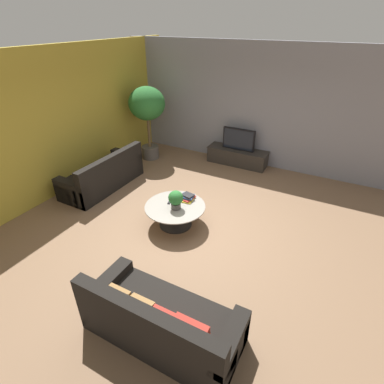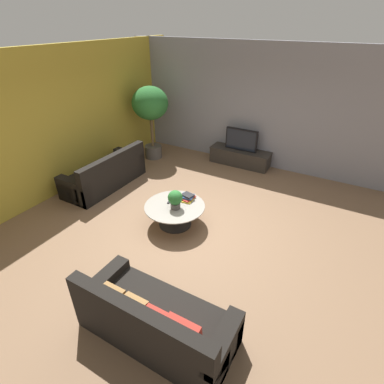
{
  "view_description": "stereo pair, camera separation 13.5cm",
  "coord_description": "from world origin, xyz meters",
  "px_view_note": "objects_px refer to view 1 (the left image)",
  "views": [
    {
      "loc": [
        2.19,
        -4.15,
        3.45
      ],
      "look_at": [
        -0.14,
        0.2,
        0.55
      ],
      "focal_mm": 28.0,
      "sensor_mm": 36.0,
      "label": 1
    },
    {
      "loc": [
        2.31,
        -4.09,
        3.45
      ],
      "look_at": [
        -0.14,
        0.2,
        0.55
      ],
      "focal_mm": 28.0,
      "sensor_mm": 36.0,
      "label": 2
    }
  ],
  "objects_px": {
    "coffee_table": "(175,211)",
    "potted_plant_tabletop": "(176,199)",
    "media_console": "(237,156)",
    "couch_by_wall": "(104,176)",
    "television": "(239,139)",
    "potted_palm_tall": "(147,108)",
    "couch_near_entry": "(161,322)"
  },
  "relations": [
    {
      "from": "coffee_table",
      "to": "potted_plant_tabletop",
      "type": "bearing_deg",
      "value": -46.38
    },
    {
      "from": "media_console",
      "to": "couch_by_wall",
      "type": "height_order",
      "value": "couch_by_wall"
    },
    {
      "from": "television",
      "to": "potted_plant_tabletop",
      "type": "xyz_separation_m",
      "value": [
        0.01,
        -3.2,
        -0.08
      ]
    },
    {
      "from": "media_console",
      "to": "coffee_table",
      "type": "relative_size",
      "value": 1.42
    },
    {
      "from": "coffee_table",
      "to": "potted_palm_tall",
      "type": "xyz_separation_m",
      "value": [
        -2.25,
        2.38,
        1.1
      ]
    },
    {
      "from": "coffee_table",
      "to": "potted_plant_tabletop",
      "type": "distance_m",
      "value": 0.33
    },
    {
      "from": "couch_by_wall",
      "to": "potted_palm_tall",
      "type": "xyz_separation_m",
      "value": [
        -0.03,
        1.89,
        1.11
      ]
    },
    {
      "from": "potted_palm_tall",
      "to": "coffee_table",
      "type": "bearing_deg",
      "value": -46.69
    },
    {
      "from": "potted_palm_tall",
      "to": "potted_plant_tabletop",
      "type": "height_order",
      "value": "potted_palm_tall"
    },
    {
      "from": "couch_by_wall",
      "to": "potted_palm_tall",
      "type": "distance_m",
      "value": 2.19
    },
    {
      "from": "coffee_table",
      "to": "potted_palm_tall",
      "type": "bearing_deg",
      "value": 133.31
    },
    {
      "from": "media_console",
      "to": "couch_near_entry",
      "type": "distance_m",
      "value": 5.34
    },
    {
      "from": "media_console",
      "to": "television",
      "type": "relative_size",
      "value": 1.89
    },
    {
      "from": "television",
      "to": "coffee_table",
      "type": "distance_m",
      "value": 3.16
    },
    {
      "from": "television",
      "to": "potted_plant_tabletop",
      "type": "distance_m",
      "value": 3.2
    },
    {
      "from": "television",
      "to": "couch_near_entry",
      "type": "bearing_deg",
      "value": -79.12
    },
    {
      "from": "couch_by_wall",
      "to": "coffee_table",
      "type": "bearing_deg",
      "value": 77.49
    },
    {
      "from": "couch_by_wall",
      "to": "potted_plant_tabletop",
      "type": "distance_m",
      "value": 2.37
    },
    {
      "from": "television",
      "to": "potted_palm_tall",
      "type": "distance_m",
      "value": 2.52
    },
    {
      "from": "media_console",
      "to": "couch_near_entry",
      "type": "relative_size",
      "value": 0.83
    },
    {
      "from": "coffee_table",
      "to": "potted_plant_tabletop",
      "type": "xyz_separation_m",
      "value": [
        0.06,
        -0.06,
        0.32
      ]
    },
    {
      "from": "couch_by_wall",
      "to": "potted_plant_tabletop",
      "type": "relative_size",
      "value": 5.52
    },
    {
      "from": "coffee_table",
      "to": "couch_by_wall",
      "type": "bearing_deg",
      "value": 167.49
    },
    {
      "from": "media_console",
      "to": "potted_palm_tall",
      "type": "xyz_separation_m",
      "value": [
        -2.3,
        -0.76,
        1.17
      ]
    },
    {
      "from": "potted_palm_tall",
      "to": "television",
      "type": "bearing_deg",
      "value": 18.23
    },
    {
      "from": "media_console",
      "to": "couch_by_wall",
      "type": "xyz_separation_m",
      "value": [
        -2.27,
        -2.65,
        0.07
      ]
    },
    {
      "from": "potted_plant_tabletop",
      "to": "media_console",
      "type": "bearing_deg",
      "value": 90.13
    },
    {
      "from": "potted_plant_tabletop",
      "to": "couch_near_entry",
      "type": "bearing_deg",
      "value": -63.86
    },
    {
      "from": "television",
      "to": "couch_near_entry",
      "type": "distance_m",
      "value": 5.35
    },
    {
      "from": "potted_palm_tall",
      "to": "couch_by_wall",
      "type": "bearing_deg",
      "value": -89.14
    },
    {
      "from": "coffee_table",
      "to": "couch_by_wall",
      "type": "xyz_separation_m",
      "value": [
        -2.22,
        0.49,
        -0.01
      ]
    },
    {
      "from": "media_console",
      "to": "potted_plant_tabletop",
      "type": "distance_m",
      "value": 3.23
    }
  ]
}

